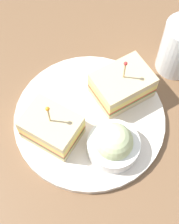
% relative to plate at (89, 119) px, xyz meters
% --- Properties ---
extents(ground_plane, '(1.08, 1.08, 0.02)m').
position_rel_plate_xyz_m(ground_plane, '(0.00, 0.00, -0.02)').
color(ground_plane, brown).
extents(plate, '(0.28, 0.28, 0.01)m').
position_rel_plate_xyz_m(plate, '(0.00, 0.00, 0.00)').
color(plate, silver).
rests_on(plate, ground_plane).
extents(sandwich_half_front, '(0.08, 0.10, 0.10)m').
position_rel_plate_xyz_m(sandwich_half_front, '(0.06, -0.05, 0.03)').
color(sandwich_half_front, beige).
rests_on(sandwich_half_front, plate).
extents(sandwich_half_back, '(0.13, 0.12, 0.10)m').
position_rel_plate_xyz_m(sandwich_half_back, '(-0.07, 0.03, 0.03)').
color(sandwich_half_back, beige).
rests_on(sandwich_half_back, plate).
extents(coleslaw_bowl, '(0.09, 0.09, 0.06)m').
position_rel_plate_xyz_m(coleslaw_bowl, '(0.04, 0.06, 0.03)').
color(coleslaw_bowl, white).
rests_on(coleslaw_bowl, plate).
extents(drink_glass, '(0.07, 0.07, 0.11)m').
position_rel_plate_xyz_m(drink_glass, '(-0.18, 0.11, 0.04)').
color(drink_glass, silver).
rests_on(drink_glass, ground_plane).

